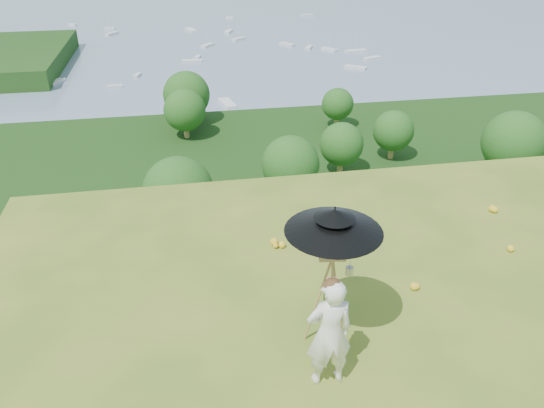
{
  "coord_description": "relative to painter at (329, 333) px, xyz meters",
  "views": [
    {
      "loc": [
        -3.39,
        -3.21,
        5.14
      ],
      "look_at": [
        -2.08,
        4.29,
        0.87
      ],
      "focal_mm": 35.0,
      "sensor_mm": 36.0,
      "label": 1
    }
  ],
  "objects": [
    {
      "name": "slope_trees",
      "position": [
        1.92,
        33.71,
        -15.77
      ],
      "size": [
        110.0,
        50.0,
        6.0
      ],
      "primitive_type": null,
      "color": "#204D17",
      "rests_on": "forest_slope"
    },
    {
      "name": "sun_umbrella",
      "position": [
        0.17,
        0.62,
        1.0
      ],
      "size": [
        1.23,
        1.23,
        0.69
      ],
      "primitive_type": null,
      "rotation": [
        0.0,
        0.0,
        0.04
      ],
      "color": "black",
      "rests_on": "field_easel"
    },
    {
      "name": "bay_water",
      "position": [
        1.92,
        238.71,
        -34.77
      ],
      "size": [
        700.0,
        700.0,
        0.0
      ],
      "primitive_type": "plane",
      "color": "slate",
      "rests_on": "ground"
    },
    {
      "name": "forest_slope",
      "position": [
        1.92,
        33.71,
        -29.77
      ],
      "size": [
        140.0,
        56.0,
        22.0
      ],
      "primitive_type": "cube",
      "color": "black",
      "rests_on": "bay_water"
    },
    {
      "name": "painter_cap",
      "position": [
        0.0,
        0.0,
        0.73
      ],
      "size": [
        0.25,
        0.28,
        0.1
      ],
      "primitive_type": null,
      "rotation": [
        0.0,
        0.0,
        -0.2
      ],
      "color": "#E27D7C",
      "rests_on": "painter"
    },
    {
      "name": "painter",
      "position": [
        0.0,
        0.0,
        0.0
      ],
      "size": [
        0.58,
        0.39,
        1.54
      ],
      "primitive_type": "imported",
      "rotation": [
        0.0,
        0.0,
        3.18
      ],
      "color": "white",
      "rests_on": "ground"
    },
    {
      "name": "harbor_town",
      "position": [
        1.92,
        73.71,
        -30.27
      ],
      "size": [
        110.0,
        22.0,
        5.0
      ],
      "primitive_type": null,
      "color": "beige",
      "rests_on": "shoreline_tier"
    },
    {
      "name": "field_easel",
      "position": [
        0.16,
        0.59,
        0.09
      ],
      "size": [
        0.74,
        0.74,
        1.73
      ],
      "primitive_type": null,
      "rotation": [
        0.0,
        0.0,
        -0.13
      ],
      "color": "#AF8A49",
      "rests_on": "ground"
    },
    {
      "name": "moored_boats",
      "position": [
        -10.58,
        159.71,
        -34.42
      ],
      "size": [
        140.0,
        140.0,
        0.7
      ],
      "primitive_type": null,
      "color": "silver",
      "rests_on": "bay_water"
    },
    {
      "name": "shoreline_tier",
      "position": [
        1.92,
        73.71,
        -36.77
      ],
      "size": [
        170.0,
        28.0,
        8.0
      ],
      "primitive_type": "cube",
      "color": "gray",
      "rests_on": "bay_water"
    }
  ]
}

